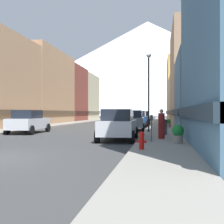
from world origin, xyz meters
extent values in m
cube|color=gray|center=(-6.25, 35.00, 0.07)|extent=(2.50, 100.00, 0.15)
cube|color=gray|center=(6.25, 35.00, 0.07)|extent=(2.50, 100.00, 0.15)
cube|color=tan|center=(-12.44, 29.39, 5.11)|extent=(9.89, 12.84, 10.22)
cube|color=brown|center=(-12.44, 29.39, 1.60)|extent=(10.19, 12.84, 0.50)
cube|color=brown|center=(-12.11, 40.38, 4.88)|extent=(9.23, 8.45, 9.75)
cube|color=#3B1B16|center=(-12.11, 40.38, 1.60)|extent=(9.53, 8.45, 0.50)
cube|color=beige|center=(-11.91, 49.95, 4.77)|extent=(8.82, 10.43, 9.53)
cube|color=#595444|center=(-11.91, 49.95, 1.60)|extent=(9.12, 10.43, 0.50)
cube|color=tan|center=(10.66, 24.17, 5.56)|extent=(6.32, 10.61, 11.12)
cube|color=brown|center=(10.66, 24.17, 1.60)|extent=(6.62, 10.61, 0.50)
cube|color=beige|center=(11.00, 34.01, 3.34)|extent=(7.00, 8.30, 6.69)
cube|color=#595444|center=(11.00, 34.01, 1.60)|extent=(7.30, 8.30, 0.50)
cube|color=#D8B259|center=(10.84, 43.31, 5.57)|extent=(6.69, 9.88, 11.14)
cube|color=brown|center=(10.84, 43.31, 1.60)|extent=(6.99, 9.88, 0.50)
cube|color=silver|center=(-3.80, 11.81, 0.74)|extent=(2.00, 4.47, 0.80)
cube|color=#1E232D|center=(-3.79, 11.56, 1.46)|extent=(1.68, 2.26, 0.64)
cylinder|color=black|center=(-4.78, 13.42, 0.34)|extent=(0.25, 0.69, 0.68)
cylinder|color=black|center=(-2.94, 13.49, 0.34)|extent=(0.25, 0.69, 0.68)
cylinder|color=black|center=(-4.66, 10.12, 0.34)|extent=(0.25, 0.69, 0.68)
cylinder|color=black|center=(-2.82, 10.19, 0.34)|extent=(0.25, 0.69, 0.68)
cube|color=silver|center=(3.80, 7.50, 0.74)|extent=(1.95, 4.44, 0.80)
cube|color=#1E232D|center=(3.81, 7.25, 1.46)|extent=(1.65, 2.24, 0.64)
cylinder|color=black|center=(2.84, 9.13, 0.34)|extent=(0.24, 0.69, 0.68)
cylinder|color=black|center=(4.68, 9.17, 0.34)|extent=(0.24, 0.69, 0.68)
cylinder|color=black|center=(2.92, 5.83, 0.34)|extent=(0.24, 0.69, 0.68)
cylinder|color=black|center=(4.76, 5.87, 0.34)|extent=(0.24, 0.69, 0.68)
cube|color=slate|center=(3.80, 16.59, 0.74)|extent=(2.02, 4.47, 0.80)
cube|color=#1E232D|center=(3.81, 16.34, 1.46)|extent=(1.69, 2.26, 0.64)
cylinder|color=black|center=(2.81, 18.20, 0.34)|extent=(0.25, 0.69, 0.68)
cylinder|color=black|center=(4.65, 18.28, 0.34)|extent=(0.25, 0.69, 0.68)
cylinder|color=black|center=(2.95, 14.91, 0.34)|extent=(0.25, 0.69, 0.68)
cylinder|color=black|center=(4.79, 14.98, 0.34)|extent=(0.25, 0.69, 0.68)
cube|color=#19478C|center=(3.80, 22.97, 0.74)|extent=(1.91, 4.43, 0.80)
cube|color=#1E232D|center=(3.80, 22.72, 1.46)|extent=(1.63, 2.22, 0.64)
cylinder|color=black|center=(2.91, 24.64, 0.34)|extent=(0.23, 0.68, 0.68)
cylinder|color=black|center=(4.74, 24.61, 0.34)|extent=(0.23, 0.68, 0.68)
cylinder|color=black|center=(2.86, 21.34, 0.34)|extent=(0.23, 0.68, 0.68)
cylinder|color=black|center=(4.69, 21.31, 0.34)|extent=(0.23, 0.68, 0.68)
cube|color=silver|center=(3.80, 30.94, 0.74)|extent=(1.95, 4.45, 0.80)
cube|color=#1E232D|center=(3.79, 31.19, 1.46)|extent=(1.66, 2.24, 0.64)
cylinder|color=black|center=(4.76, 29.32, 0.34)|extent=(0.24, 0.69, 0.68)
cylinder|color=black|center=(2.92, 29.27, 0.34)|extent=(0.24, 0.69, 0.68)
cylinder|color=black|center=(4.68, 32.62, 0.34)|extent=(0.24, 0.69, 0.68)
cylinder|color=black|center=(2.84, 32.57, 0.34)|extent=(0.24, 0.69, 0.68)
cube|color=silver|center=(1.60, 38.47, 0.74)|extent=(1.84, 4.40, 0.80)
cube|color=#1E232D|center=(1.60, 38.22, 1.46)|extent=(1.60, 2.20, 0.64)
cylinder|color=black|center=(0.68, 40.12, 0.34)|extent=(0.22, 0.68, 0.68)
cylinder|color=black|center=(2.52, 40.12, 0.34)|extent=(0.22, 0.68, 0.68)
cylinder|color=black|center=(0.68, 36.82, 0.34)|extent=(0.22, 0.68, 0.68)
cylinder|color=black|center=(2.52, 36.82, 0.34)|extent=(0.22, 0.68, 0.68)
cylinder|color=red|center=(5.45, 2.48, 0.43)|extent=(0.20, 0.20, 0.55)
sphere|color=red|center=(5.45, 2.48, 0.74)|extent=(0.22, 0.22, 0.22)
cylinder|color=red|center=(5.30, 2.48, 0.45)|extent=(0.10, 0.09, 0.09)
cylinder|color=red|center=(5.60, 2.48, 0.45)|extent=(0.10, 0.09, 0.09)
cylinder|color=#595960|center=(5.75, 5.47, 0.68)|extent=(0.06, 0.06, 1.05)
cube|color=#33383F|center=(5.75, 5.47, 1.34)|extent=(0.14, 0.10, 0.28)
cylinder|color=#4C5156|center=(6.35, 10.11, 0.60)|extent=(0.56, 0.56, 0.90)
cylinder|color=#2D2D33|center=(6.35, 10.11, 1.09)|extent=(0.59, 0.59, 0.08)
cylinder|color=gray|center=(7.00, 4.94, 0.34)|extent=(0.45, 0.45, 0.38)
sphere|color=#1E8232|center=(7.00, 4.94, 0.75)|extent=(0.56, 0.56, 0.56)
cylinder|color=gray|center=(7.00, 19.38, 0.35)|extent=(0.51, 0.51, 0.40)
sphere|color=#216B23|center=(7.00, 19.38, 0.73)|extent=(0.45, 0.45, 0.45)
cylinder|color=maroon|center=(6.25, 7.24, 0.86)|extent=(0.36, 0.36, 1.41)
sphere|color=tan|center=(6.25, 7.24, 1.68)|extent=(0.22, 0.22, 0.22)
cylinder|color=black|center=(5.35, 12.40, 2.90)|extent=(0.12, 0.12, 5.50)
sphere|color=white|center=(5.35, 12.40, 5.83)|extent=(0.36, 0.36, 0.36)
cone|color=silver|center=(-5.10, 260.00, 43.48)|extent=(291.70, 291.70, 86.95)
camera|label=1|loc=(6.16, -8.74, 1.61)|focal=45.66mm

